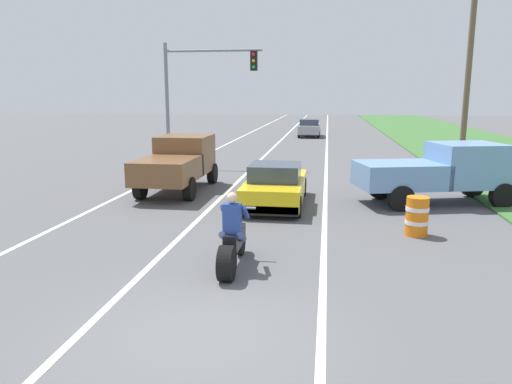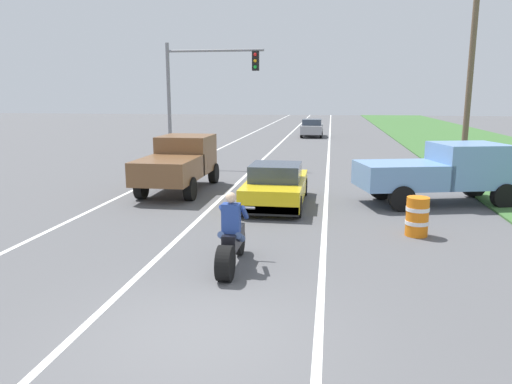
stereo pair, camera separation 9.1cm
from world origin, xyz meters
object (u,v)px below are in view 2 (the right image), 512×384
object	(u,v)px
traffic_light_mast_near	(198,84)
construction_barrel_mid	(403,187)
pickup_truck_right_shoulder_light_blue	(440,170)
construction_barrel_nearest	(417,216)
motorcycle_with_rider	(231,242)
pickup_truck_left_lane_brown	(179,161)
sports_car_yellow	(276,186)
distant_car_far_ahead	(312,128)

from	to	relation	value
traffic_light_mast_near	construction_barrel_mid	xyz separation A→B (m)	(8.96, -7.02, -3.51)
pickup_truck_right_shoulder_light_blue	construction_barrel_nearest	world-z (taller)	pickup_truck_right_shoulder_light_blue
motorcycle_with_rider	pickup_truck_left_lane_brown	size ratio (longest dim) A/B	0.46
motorcycle_with_rider	traffic_light_mast_near	size ratio (longest dim) A/B	0.37
motorcycle_with_rider	pickup_truck_right_shoulder_light_blue	xyz separation A→B (m)	(5.48, 7.03, 0.51)
motorcycle_with_rider	pickup_truck_left_lane_brown	bearing A→B (deg)	114.46
sports_car_yellow	construction_barrel_nearest	world-z (taller)	sports_car_yellow
motorcycle_with_rider	pickup_truck_right_shoulder_light_blue	distance (m)	8.93
sports_car_yellow	pickup_truck_right_shoulder_light_blue	distance (m)	5.37
pickup_truck_left_lane_brown	traffic_light_mast_near	size ratio (longest dim) A/B	0.80
construction_barrel_mid	motorcycle_with_rider	bearing A→B (deg)	-121.32
pickup_truck_right_shoulder_light_blue	construction_barrel_mid	bearing A→B (deg)	170.22
motorcycle_with_rider	traffic_light_mast_near	distance (m)	15.34
construction_barrel_nearest	construction_barrel_mid	distance (m)	4.12
sports_car_yellow	construction_barrel_mid	world-z (taller)	sports_car_yellow
pickup_truck_left_lane_brown	traffic_light_mast_near	distance (m)	7.06
pickup_truck_left_lane_brown	construction_barrel_mid	size ratio (longest dim) A/B	4.80
construction_barrel_mid	distant_car_far_ahead	distance (m)	25.43
pickup_truck_left_lane_brown	traffic_light_mast_near	bearing A→B (deg)	98.81
motorcycle_with_rider	construction_barrel_mid	world-z (taller)	motorcycle_with_rider
motorcycle_with_rider	traffic_light_mast_near	xyz separation A→B (m)	(-4.57, 14.24, 3.42)
pickup_truck_right_shoulder_light_blue	pickup_truck_left_lane_brown	bearing A→B (deg)	174.65
distant_car_far_ahead	construction_barrel_nearest	bearing A→B (deg)	-82.53
traffic_light_mast_near	distant_car_far_ahead	distance (m)	19.01
construction_barrel_nearest	motorcycle_with_rider	bearing A→B (deg)	-143.24
construction_barrel_nearest	pickup_truck_left_lane_brown	bearing A→B (deg)	148.34
traffic_light_mast_near	construction_barrel_nearest	xyz separation A→B (m)	(8.73, -11.13, -3.51)
pickup_truck_right_shoulder_light_blue	distant_car_far_ahead	xyz separation A→B (m)	(-5.15, 25.29, -0.33)
pickup_truck_left_lane_brown	construction_barrel_nearest	distance (m)	9.12
sports_car_yellow	pickup_truck_left_lane_brown	xyz separation A→B (m)	(-3.82, 1.86, 0.48)
motorcycle_with_rider	distant_car_far_ahead	distance (m)	32.32
sports_car_yellow	construction_barrel_nearest	bearing A→B (deg)	-36.64
pickup_truck_left_lane_brown	construction_barrel_mid	bearing A→B (deg)	-4.73
pickup_truck_left_lane_brown	pickup_truck_right_shoulder_light_blue	world-z (taller)	same
traffic_light_mast_near	construction_barrel_mid	distance (m)	11.91
motorcycle_with_rider	sports_car_yellow	size ratio (longest dim) A/B	0.51
pickup_truck_right_shoulder_light_blue	traffic_light_mast_near	distance (m)	12.71
traffic_light_mast_near	construction_barrel_mid	bearing A→B (deg)	-38.05
pickup_truck_right_shoulder_light_blue	construction_barrel_mid	xyz separation A→B (m)	(-1.09, 0.19, -0.60)
pickup_truck_right_shoulder_light_blue	distant_car_far_ahead	bearing A→B (deg)	101.52
pickup_truck_left_lane_brown	distant_car_far_ahead	bearing A→B (deg)	80.90
pickup_truck_left_lane_brown	traffic_light_mast_near	world-z (taller)	traffic_light_mast_near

